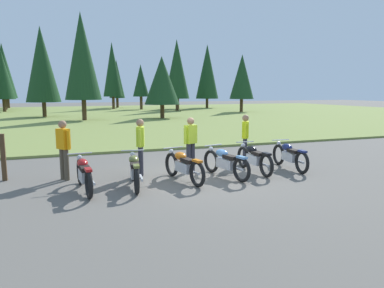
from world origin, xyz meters
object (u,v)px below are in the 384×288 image
(motorcycle_olive, at_px, (135,170))
(motorcycle_sky_blue, at_px, (225,162))
(motorcycle_orange, at_px, (183,166))
(rider_near_row_end, at_px, (64,146))
(trail_marker_post, at_px, (3,157))
(motorcycle_navy, at_px, (289,155))
(rider_checking_bike, at_px, (191,141))
(motorcycle_red, at_px, (84,174))
(rider_with_back_turned, at_px, (140,144))
(motorcycle_black, at_px, (254,158))
(rider_in_hivis_vest, at_px, (245,136))

(motorcycle_olive, bearing_deg, motorcycle_sky_blue, 2.78)
(motorcycle_olive, xyz_separation_m, motorcycle_orange, (1.37, 0.08, 0.00))
(rider_near_row_end, bearing_deg, motorcycle_orange, -22.69)
(motorcycle_orange, xyz_separation_m, trail_marker_post, (-4.65, 1.77, 0.22))
(motorcycle_navy, distance_m, trail_marker_post, 8.44)
(motorcycle_navy, xyz_separation_m, rider_checking_bike, (-3.07, 0.76, 0.51))
(motorcycle_red, bearing_deg, rider_with_back_turned, 34.56)
(motorcycle_navy, bearing_deg, motorcycle_orange, -175.01)
(motorcycle_red, distance_m, rider_checking_bike, 3.47)
(rider_checking_bike, bearing_deg, rider_near_row_end, 176.80)
(motorcycle_sky_blue, distance_m, motorcycle_navy, 2.39)
(rider_near_row_end, bearing_deg, motorcycle_red, -72.05)
(trail_marker_post, bearing_deg, motorcycle_sky_blue, -16.24)
(motorcycle_olive, relative_size, motorcycle_black, 1.00)
(motorcycle_orange, height_order, motorcycle_sky_blue, same)
(motorcycle_olive, height_order, motorcycle_navy, same)
(motorcycle_black, relative_size, trail_marker_post, 1.61)
(rider_near_row_end, height_order, trail_marker_post, rider_near_row_end)
(rider_with_back_turned, bearing_deg, motorcycle_red, -145.44)
(motorcycle_sky_blue, height_order, rider_near_row_end, rider_near_row_end)
(motorcycle_red, bearing_deg, motorcycle_olive, 0.18)
(motorcycle_navy, height_order, rider_checking_bike, rider_checking_bike)
(motorcycle_red, distance_m, rider_near_row_end, 1.53)
(motorcycle_red, relative_size, motorcycle_black, 1.00)
(motorcycle_olive, xyz_separation_m, motorcycle_sky_blue, (2.65, 0.13, 0.00))
(motorcycle_orange, bearing_deg, trail_marker_post, 159.12)
(motorcycle_red, relative_size, motorcycle_olive, 1.00)
(rider_with_back_turned, relative_size, trail_marker_post, 1.28)
(motorcycle_orange, xyz_separation_m, motorcycle_black, (2.38, 0.31, 0.00))
(motorcycle_orange, relative_size, motorcycle_navy, 0.99)
(motorcycle_black, height_order, motorcycle_navy, same)
(motorcycle_red, xyz_separation_m, rider_checking_bike, (3.22, 1.17, 0.51))
(rider_with_back_turned, height_order, trail_marker_post, rider_with_back_turned)
(motorcycle_sky_blue, xyz_separation_m, trail_marker_post, (-5.93, 1.73, 0.22))
(motorcycle_orange, bearing_deg, rider_with_back_turned, 132.38)
(motorcycle_sky_blue, xyz_separation_m, rider_checking_bike, (-0.69, 1.03, 0.51))
(trail_marker_post, bearing_deg, rider_with_back_turned, -11.01)
(motorcycle_navy, distance_m, rider_checking_bike, 3.20)
(rider_checking_bike, bearing_deg, rider_in_hivis_vest, 13.85)
(rider_checking_bike, bearing_deg, rider_with_back_turned, -179.19)
(motorcycle_sky_blue, height_order, motorcycle_black, same)
(motorcycle_black, relative_size, rider_checking_bike, 1.26)
(rider_in_hivis_vest, distance_m, trail_marker_post, 7.42)
(motorcycle_navy, xyz_separation_m, rider_in_hivis_vest, (-0.90, 1.29, 0.51))
(motorcycle_olive, relative_size, rider_with_back_turned, 1.26)
(rider_in_hivis_vest, relative_size, rider_checking_bike, 1.00)
(motorcycle_red, xyz_separation_m, rider_in_hivis_vest, (5.39, 1.70, 0.51))
(motorcycle_olive, bearing_deg, motorcycle_red, -179.82)
(motorcycle_olive, height_order, trail_marker_post, trail_marker_post)
(rider_near_row_end, relative_size, rider_checking_bike, 1.00)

